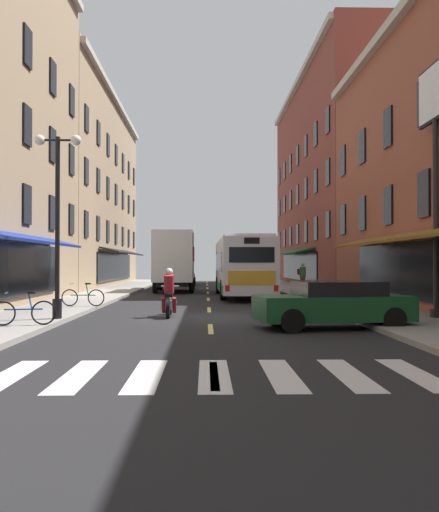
% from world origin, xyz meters
% --- Properties ---
extents(ground_plane, '(34.80, 80.00, 0.10)m').
position_xyz_m(ground_plane, '(0.00, 0.00, -0.05)').
color(ground_plane, black).
extents(lane_centre_dashes, '(0.14, 73.90, 0.01)m').
position_xyz_m(lane_centre_dashes, '(0.00, -0.25, 0.00)').
color(lane_centre_dashes, '#DBCC4C').
rests_on(lane_centre_dashes, ground).
extents(crosswalk_near, '(7.10, 2.80, 0.01)m').
position_xyz_m(crosswalk_near, '(0.00, -10.00, 0.00)').
color(crosswalk_near, silver).
rests_on(crosswalk_near, ground).
extents(sidewalk_left, '(3.00, 80.00, 0.14)m').
position_xyz_m(sidewalk_left, '(-5.90, 0.00, 0.07)').
color(sidewalk_left, gray).
rests_on(sidewalk_left, ground).
extents(sidewalk_right, '(3.00, 80.00, 0.14)m').
position_xyz_m(sidewalk_right, '(5.90, 0.00, 0.07)').
color(sidewalk_right, gray).
rests_on(sidewalk_right, ground).
extents(billboard_sign, '(0.40, 2.48, 7.97)m').
position_xyz_m(billboard_sign, '(7.05, -1.75, 6.14)').
color(billboard_sign, black).
rests_on(billboard_sign, sidewalk_right).
extents(transit_bus, '(2.74, 11.11, 3.20)m').
position_xyz_m(transit_bus, '(1.87, 11.73, 1.68)').
color(transit_bus, silver).
rests_on(transit_bus, ground).
extents(box_truck, '(2.50, 6.95, 3.80)m').
position_xyz_m(box_truck, '(-2.11, 17.13, 1.96)').
color(box_truck, black).
rests_on(box_truck, ground).
extents(sedan_near, '(4.43, 2.39, 1.32)m').
position_xyz_m(sedan_near, '(3.44, -3.48, 0.68)').
color(sedan_near, '#144723').
rests_on(sedan_near, ground).
extents(sedan_mid, '(2.06, 4.58, 1.44)m').
position_xyz_m(sedan_mid, '(-1.99, 28.56, 0.73)').
color(sedan_mid, maroon).
rests_on(sedan_mid, ground).
extents(motorcycle_rider, '(0.62, 2.07, 1.66)m').
position_xyz_m(motorcycle_rider, '(-1.38, 0.17, 0.71)').
color(motorcycle_rider, black).
rests_on(motorcycle_rider, ground).
extents(bicycle_near, '(1.69, 0.50, 0.91)m').
position_xyz_m(bicycle_near, '(-5.07, -3.73, 0.50)').
color(bicycle_near, black).
rests_on(bicycle_near, sidewalk_left).
extents(bicycle_mid, '(1.71, 0.48, 0.91)m').
position_xyz_m(bicycle_mid, '(-4.95, 3.17, 0.50)').
color(bicycle_mid, black).
rests_on(bicycle_mid, sidewalk_left).
extents(pedestrian_near, '(0.48, 0.51, 1.72)m').
position_xyz_m(pedestrian_near, '(5.55, 13.87, 1.05)').
color(pedestrian_near, maroon).
rests_on(pedestrian_near, sidewalk_right).
extents(street_lamp_twin, '(1.42, 0.32, 5.60)m').
position_xyz_m(street_lamp_twin, '(-4.65, -1.89, 3.23)').
color(street_lamp_twin, black).
rests_on(street_lamp_twin, sidewalk_left).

